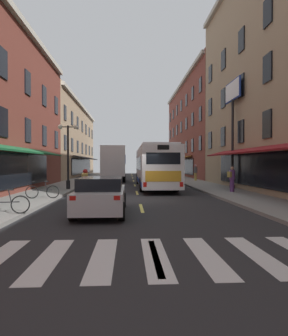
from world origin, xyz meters
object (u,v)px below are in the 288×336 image
object	(u,v)px
motorcycle_rider	(85,186)
bicycle_mid	(43,191)
billboard_sign	(233,107)
pedestrian_near	(232,178)
sedan_near	(116,172)
sedan_mid	(101,195)
transit_bus	(154,166)
bicycle_near	(5,204)
pedestrian_mid	(196,172)
box_truck	(114,164)
street_lamp_twin	(68,153)

from	to	relation	value
motorcycle_rider	bicycle_mid	bearing A→B (deg)	-164.51
billboard_sign	bicycle_mid	xyz separation A→B (m)	(-12.09, -5.43, -5.59)
pedestrian_near	billboard_sign	bearing A→B (deg)	130.19
sedan_near	sedan_mid	world-z (taller)	sedan_mid
transit_bus	sedan_mid	bearing A→B (deg)	-104.90
sedan_mid	bicycle_near	bearing A→B (deg)	-167.37
pedestrian_near	pedestrian_mid	size ratio (longest dim) A/B	0.95
pedestrian_mid	bicycle_mid	bearing A→B (deg)	-91.74
sedan_near	bicycle_near	xyz separation A→B (m)	(-2.67, -29.51, -0.20)
pedestrian_near	bicycle_near	bearing A→B (deg)	-84.59
billboard_sign	pedestrian_mid	bearing A→B (deg)	93.02
box_truck	bicycle_near	xyz separation A→B (m)	(-2.85, -20.68, -1.43)
billboard_sign	motorcycle_rider	world-z (taller)	billboard_sign
bicycle_near	street_lamp_twin	world-z (taller)	street_lamp_twin
billboard_sign	bicycle_near	world-z (taller)	billboard_sign
pedestrian_near	motorcycle_rider	bearing A→B (deg)	-104.52
sedan_mid	bicycle_mid	bearing A→B (deg)	131.20
motorcycle_rider	street_lamp_twin	bearing A→B (deg)	111.65
transit_bus	sedan_mid	xyz separation A→B (m)	(-3.14, -11.82, -1.00)
billboard_sign	pedestrian_near	bearing A→B (deg)	-110.92
bicycle_mid	transit_bus	bearing A→B (deg)	50.33
sedan_near	pedestrian_mid	size ratio (longest dim) A/B	2.83
sedan_near	pedestrian_mid	distance (m)	13.38
bicycle_near	pedestrian_mid	bearing A→B (deg)	59.37
pedestrian_near	pedestrian_mid	distance (m)	11.96
motorcycle_rider	pedestrian_mid	distance (m)	17.12
pedestrian_mid	motorcycle_rider	bearing A→B (deg)	-87.35
sedan_near	pedestrian_near	bearing A→B (deg)	-69.06
motorcycle_rider	street_lamp_twin	size ratio (longest dim) A/B	0.45
transit_bus	sedan_near	world-z (taller)	transit_bus
sedan_mid	bicycle_mid	world-z (taller)	sedan_mid
motorcycle_rider	pedestrian_mid	xyz separation A→B (m)	(9.47, 14.26, 0.30)
billboard_sign	sedan_near	size ratio (longest dim) A/B	1.64
billboard_sign	transit_bus	size ratio (longest dim) A/B	0.65
box_truck	bicycle_mid	world-z (taller)	box_truck
motorcycle_rider	pedestrian_near	size ratio (longest dim) A/B	1.28
billboard_sign	pedestrian_near	distance (m)	5.78
transit_bus	bicycle_mid	distance (m)	10.35
billboard_sign	box_truck	xyz separation A→B (m)	(-9.19, 10.59, -4.16)
box_truck	bicycle_near	size ratio (longest dim) A/B	4.47
bicycle_mid	street_lamp_twin	xyz separation A→B (m)	(0.17, 5.50, 2.19)
transit_bus	motorcycle_rider	bearing A→B (deg)	-121.22
bicycle_mid	bicycle_near	bearing A→B (deg)	-89.41
bicycle_mid	pedestrian_mid	world-z (taller)	pedestrian_mid
box_truck	street_lamp_twin	xyz separation A→B (m)	(-2.73, -10.52, 0.76)
box_truck	pedestrian_near	world-z (taller)	box_truck
billboard_sign	box_truck	world-z (taller)	billboard_sign
transit_bus	box_truck	xyz separation A→B (m)	(-3.66, 8.11, 0.21)
transit_bus	motorcycle_rider	xyz separation A→B (m)	(-4.44, -7.32, -1.01)
bicycle_near	transit_bus	bearing A→B (deg)	62.61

